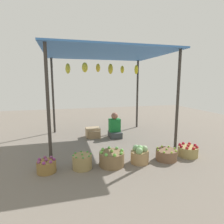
{
  "coord_description": "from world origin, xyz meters",
  "views": [
    {
      "loc": [
        -1.24,
        -5.29,
        1.72
      ],
      "look_at": [
        0.0,
        -0.69,
        0.95
      ],
      "focal_mm": 30.18,
      "sensor_mm": 36.0,
      "label": 1
    }
  ],
  "objects_px": {
    "basket_green_apples": "(112,159)",
    "basket_red_apples": "(188,151)",
    "vendor_person": "(115,128)",
    "basket_cabbages": "(140,155)",
    "wooden_crate_near_vendor": "(93,132)",
    "basket_green_chilies": "(82,162)",
    "basket_limes": "(166,155)",
    "wooden_crate_stacked_rear": "(94,134)",
    "basket_purple_onions": "(46,166)"
  },
  "relations": [
    {
      "from": "wooden_crate_near_vendor",
      "to": "basket_red_apples",
      "type": "bearing_deg",
      "value": -48.11
    },
    {
      "from": "basket_cabbages",
      "to": "basket_limes",
      "type": "bearing_deg",
      "value": -1.0
    },
    {
      "from": "basket_green_chilies",
      "to": "basket_red_apples",
      "type": "relative_size",
      "value": 0.85
    },
    {
      "from": "basket_cabbages",
      "to": "wooden_crate_stacked_rear",
      "type": "height_order",
      "value": "basket_cabbages"
    },
    {
      "from": "basket_green_chilies",
      "to": "basket_green_apples",
      "type": "distance_m",
      "value": 0.61
    },
    {
      "from": "wooden_crate_near_vendor",
      "to": "wooden_crate_stacked_rear",
      "type": "xyz_separation_m",
      "value": [
        0.02,
        -0.1,
        -0.03
      ]
    },
    {
      "from": "basket_green_apples",
      "to": "basket_red_apples",
      "type": "distance_m",
      "value": 1.85
    },
    {
      "from": "vendor_person",
      "to": "basket_cabbages",
      "type": "height_order",
      "value": "vendor_person"
    },
    {
      "from": "basket_green_apples",
      "to": "wooden_crate_near_vendor",
      "type": "distance_m",
      "value": 2.13
    },
    {
      "from": "basket_red_apples",
      "to": "wooden_crate_stacked_rear",
      "type": "distance_m",
      "value": 2.75
    },
    {
      "from": "basket_green_apples",
      "to": "basket_purple_onions",
      "type": "bearing_deg",
      "value": 178.14
    },
    {
      "from": "basket_limes",
      "to": "basket_cabbages",
      "type": "bearing_deg",
      "value": 179.0
    },
    {
      "from": "basket_cabbages",
      "to": "basket_red_apples",
      "type": "relative_size",
      "value": 0.85
    },
    {
      "from": "basket_limes",
      "to": "basket_green_chilies",
      "type": "bearing_deg",
      "value": 178.11
    },
    {
      "from": "basket_purple_onions",
      "to": "basket_green_apples",
      "type": "bearing_deg",
      "value": -1.86
    },
    {
      "from": "basket_red_apples",
      "to": "wooden_crate_near_vendor",
      "type": "distance_m",
      "value": 2.83
    },
    {
      "from": "vendor_person",
      "to": "basket_purple_onions",
      "type": "distance_m",
      "value": 2.68
    },
    {
      "from": "vendor_person",
      "to": "basket_green_apples",
      "type": "height_order",
      "value": "vendor_person"
    },
    {
      "from": "basket_purple_onions",
      "to": "basket_red_apples",
      "type": "height_order",
      "value": "basket_red_apples"
    },
    {
      "from": "vendor_person",
      "to": "basket_green_chilies",
      "type": "relative_size",
      "value": 2.01
    },
    {
      "from": "basket_limes",
      "to": "basket_red_apples",
      "type": "relative_size",
      "value": 1.02
    },
    {
      "from": "basket_limes",
      "to": "wooden_crate_near_vendor",
      "type": "relative_size",
      "value": 1.07
    },
    {
      "from": "vendor_person",
      "to": "basket_red_apples",
      "type": "relative_size",
      "value": 1.72
    },
    {
      "from": "vendor_person",
      "to": "wooden_crate_near_vendor",
      "type": "distance_m",
      "value": 0.7
    },
    {
      "from": "wooden_crate_near_vendor",
      "to": "basket_green_apples",
      "type": "bearing_deg",
      "value": -88.78
    },
    {
      "from": "wooden_crate_stacked_rear",
      "to": "basket_green_chilies",
      "type": "bearing_deg",
      "value": -106.02
    },
    {
      "from": "basket_limes",
      "to": "basket_green_apples",
      "type": "bearing_deg",
      "value": 178.16
    },
    {
      "from": "basket_cabbages",
      "to": "wooden_crate_near_vendor",
      "type": "distance_m",
      "value": 2.26
    },
    {
      "from": "basket_green_apples",
      "to": "basket_cabbages",
      "type": "xyz_separation_m",
      "value": [
        0.61,
        -0.03,
        0.02
      ]
    },
    {
      "from": "wooden_crate_near_vendor",
      "to": "vendor_person",
      "type": "bearing_deg",
      "value": -17.47
    },
    {
      "from": "vendor_person",
      "to": "basket_green_apples",
      "type": "xyz_separation_m",
      "value": [
        -0.61,
        -1.93,
        -0.15
      ]
    },
    {
      "from": "basket_cabbages",
      "to": "basket_red_apples",
      "type": "distance_m",
      "value": 1.24
    },
    {
      "from": "basket_purple_onions",
      "to": "basket_cabbages",
      "type": "bearing_deg",
      "value": -2.13
    },
    {
      "from": "basket_green_apples",
      "to": "basket_limes",
      "type": "xyz_separation_m",
      "value": [
        1.24,
        -0.04,
        -0.03
      ]
    },
    {
      "from": "basket_green_apples",
      "to": "wooden_crate_near_vendor",
      "type": "height_order",
      "value": "basket_green_apples"
    },
    {
      "from": "basket_green_apples",
      "to": "basket_red_apples",
      "type": "height_order",
      "value": "basket_green_apples"
    },
    {
      "from": "basket_purple_onions",
      "to": "basket_green_chilies",
      "type": "bearing_deg",
      "value": -1.74
    },
    {
      "from": "vendor_person",
      "to": "basket_cabbages",
      "type": "bearing_deg",
      "value": -89.99
    },
    {
      "from": "basket_red_apples",
      "to": "wooden_crate_near_vendor",
      "type": "xyz_separation_m",
      "value": [
        -1.89,
        2.11,
        0.03
      ]
    },
    {
      "from": "basket_green_chilies",
      "to": "basket_cabbages",
      "type": "bearing_deg",
      "value": -2.35
    },
    {
      "from": "basket_cabbages",
      "to": "basket_limes",
      "type": "height_order",
      "value": "basket_cabbages"
    },
    {
      "from": "basket_green_apples",
      "to": "basket_limes",
      "type": "distance_m",
      "value": 1.25
    },
    {
      "from": "basket_green_apples",
      "to": "basket_cabbages",
      "type": "bearing_deg",
      "value": -2.71
    },
    {
      "from": "vendor_person",
      "to": "wooden_crate_near_vendor",
      "type": "bearing_deg",
      "value": 162.53
    },
    {
      "from": "wooden_crate_near_vendor",
      "to": "wooden_crate_stacked_rear",
      "type": "relative_size",
      "value": 1.19
    },
    {
      "from": "vendor_person",
      "to": "wooden_crate_stacked_rear",
      "type": "bearing_deg",
      "value": 170.56
    },
    {
      "from": "basket_green_chilies",
      "to": "basket_green_apples",
      "type": "relative_size",
      "value": 0.74
    },
    {
      "from": "vendor_person",
      "to": "wooden_crate_near_vendor",
      "type": "xyz_separation_m",
      "value": [
        -0.66,
        0.21,
        -0.15
      ]
    },
    {
      "from": "vendor_person",
      "to": "basket_purple_onions",
      "type": "xyz_separation_m",
      "value": [
        -1.9,
        -1.88,
        -0.18
      ]
    },
    {
      "from": "basket_cabbages",
      "to": "vendor_person",
      "type": "bearing_deg",
      "value": 90.01
    }
  ]
}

